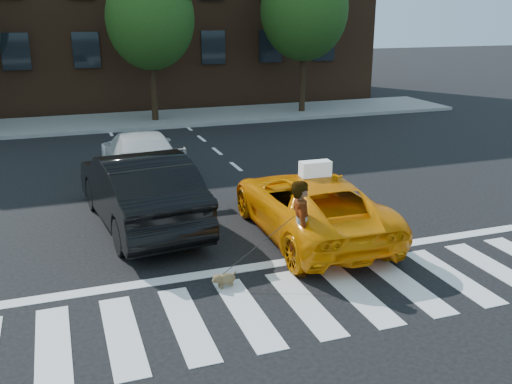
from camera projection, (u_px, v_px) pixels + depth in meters
ground at (303, 303)px, 9.60m from camera, size 120.00×120.00×0.00m
crosswalk at (303, 302)px, 9.60m from camera, size 13.00×2.40×0.01m
stop_line at (270, 265)px, 11.04m from camera, size 12.00×0.30×0.01m
sidewalk_far at (142, 120)px, 25.30m from camera, size 30.00×4.00×0.15m
tree_mid at (150, 7)px, 23.57m from camera, size 3.69×3.69×7.10m
taxi at (310, 204)px, 12.38m from camera, size 2.41×5.02×1.38m
black_sedan at (139, 189)px, 12.89m from camera, size 2.36×5.37×1.71m
white_suv at (141, 155)px, 16.58m from camera, size 2.00×4.89×1.42m
woman at (301, 228)px, 10.45m from camera, size 0.60×0.75×1.80m
dog at (224, 279)px, 10.08m from camera, size 0.51×0.28×0.29m
taxi_sign at (315, 169)px, 11.94m from camera, size 0.66×0.30×0.32m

